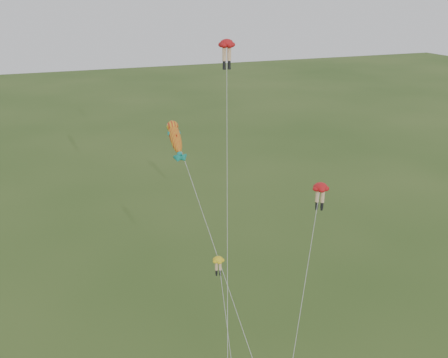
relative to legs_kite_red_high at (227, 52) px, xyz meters
name	(u,v)px	position (x,y,z in m)	size (l,w,h in m)	color
legs_kite_red_high	(227,52)	(0.00, 0.00, 0.00)	(5.46, 13.25, 22.03)	red
legs_kite_red_mid	(320,193)	(4.36, -7.74, -9.42)	(5.72, 6.32, 12.38)	red
legs_kite_yellow	(219,268)	(-3.68, -8.19, -13.77)	(1.11, 4.35, 8.07)	yellow
fish_kite	(176,138)	(-5.20, -3.36, -5.49)	(3.70, 10.17, 16.97)	gold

